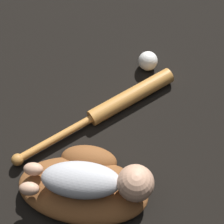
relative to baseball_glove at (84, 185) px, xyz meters
name	(u,v)px	position (x,y,z in m)	size (l,w,h in m)	color
ground_plane	(64,207)	(-0.03, -0.07, -0.04)	(6.00, 6.00, 0.00)	black
baseball_glove	(84,185)	(0.00, 0.00, 0.00)	(0.42, 0.31, 0.07)	brown
baby_figure	(97,181)	(0.04, 0.00, 0.08)	(0.36, 0.21, 0.10)	#B2B2B7
baseball_bat	(117,104)	(-0.04, 0.30, -0.01)	(0.34, 0.54, 0.05)	#C6843D
baseball	(148,61)	(-0.02, 0.51, 0.00)	(0.07, 0.07, 0.07)	white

